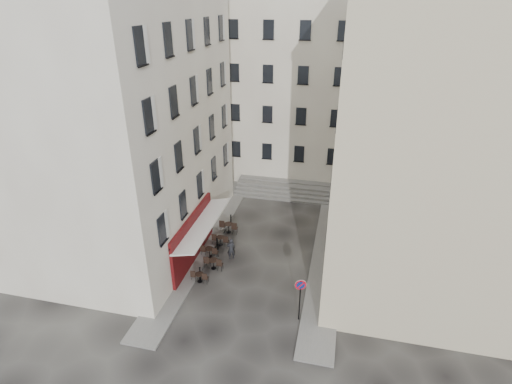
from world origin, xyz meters
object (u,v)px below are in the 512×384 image
(bistro_table_b, at_px, (214,263))
(pedestrian, at_px, (231,249))
(no_parking_sign, at_px, (300,292))
(bistro_table_a, at_px, (200,277))

(bistro_table_b, height_order, pedestrian, pedestrian)
(no_parking_sign, bearing_deg, bistro_table_b, 135.51)
(bistro_table_b, bearing_deg, no_parking_sign, -28.72)
(no_parking_sign, distance_m, bistro_table_b, 7.17)
(no_parking_sign, height_order, pedestrian, no_parking_sign)
(bistro_table_b, xyz_separation_m, pedestrian, (0.81, 1.41, 0.33))
(bistro_table_a, xyz_separation_m, pedestrian, (1.24, 2.91, 0.39))
(bistro_table_b, distance_m, pedestrian, 1.66)
(bistro_table_a, distance_m, bistro_table_b, 1.57)
(no_parking_sign, distance_m, pedestrian, 7.25)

